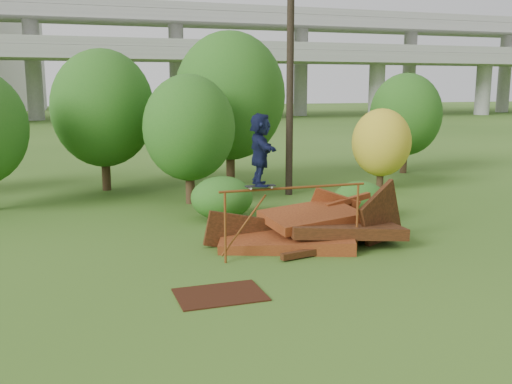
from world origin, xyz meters
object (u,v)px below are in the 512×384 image
object	(u,v)px
skater	(260,150)
utility_pole	(290,48)
flat_plate	(220,295)
scrap_pile	(312,230)

from	to	relation	value
skater	utility_pole	distance (m)	9.22
flat_plate	utility_pole	xyz separation A→B (m)	(5.43, 9.95, 5.66)
utility_pole	scrap_pile	bearing A→B (deg)	-106.35
flat_plate	utility_pole	bearing A→B (deg)	61.39
scrap_pile	flat_plate	bearing A→B (deg)	-137.90
skater	utility_pole	xyz separation A→B (m)	(3.85, 7.86, 2.92)
flat_plate	utility_pole	size ratio (longest dim) A/B	0.16
flat_plate	skater	bearing A→B (deg)	53.00
flat_plate	utility_pole	world-z (taller)	utility_pole
skater	flat_plate	world-z (taller)	skater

